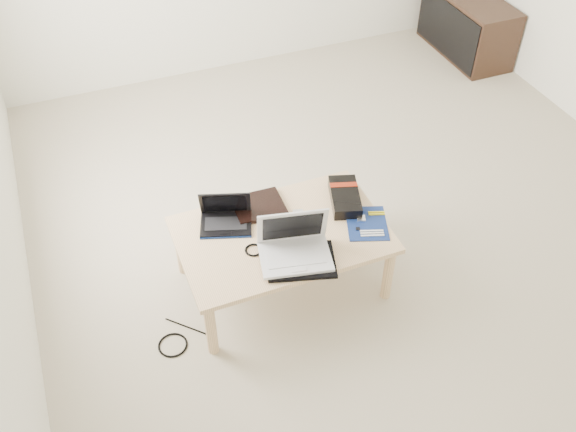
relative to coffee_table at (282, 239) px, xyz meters
name	(u,v)px	position (x,y,z in m)	size (l,w,h in m)	color
ground	(351,205)	(0.66, 0.46, -0.35)	(4.00, 4.00, 0.00)	#BAAB97
coffee_table	(282,239)	(0.00, 0.00, 0.00)	(1.10, 0.70, 0.40)	#E8BC8B
media_cabinet	(467,26)	(2.43, 1.91, -0.10)	(0.41, 0.90, 0.50)	#392217
book	(258,206)	(-0.05, 0.23, 0.06)	(0.28, 0.24, 0.03)	black
netbook	(226,218)	(-0.25, 0.18, 0.09)	(0.32, 0.27, 0.19)	black
tablet	(291,231)	(0.05, -0.01, 0.06)	(0.31, 0.27, 0.01)	black
remote	(300,226)	(0.11, 0.00, 0.06)	(0.12, 0.25, 0.02)	silver
neoprene_sleeve	(301,261)	(0.01, -0.23, 0.06)	(0.34, 0.25, 0.02)	black
white_laptop	(294,246)	(0.00, -0.18, 0.12)	(0.40, 0.32, 0.25)	silver
motherboard	(367,223)	(0.45, -0.11, 0.05)	(0.29, 0.32, 0.01)	#0C1F52
gpu_box	(345,197)	(0.42, 0.10, 0.08)	(0.24, 0.34, 0.07)	black
cable_coil	(254,250)	(-0.18, -0.07, 0.05)	(0.09, 0.09, 0.01)	black
floor_cable_coil	(173,345)	(-0.69, -0.19, -0.35)	(0.15, 0.15, 0.01)	black
floor_cable_trail	(191,328)	(-0.57, -0.12, -0.35)	(0.01, 0.01, 0.31)	black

